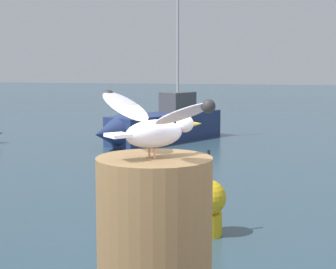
% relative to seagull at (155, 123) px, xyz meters
% --- Properties ---
extents(seagull, '(0.56, 0.56, 0.23)m').
position_rel_seagull_xyz_m(seagull, '(0.00, 0.00, 0.00)').
color(seagull, tan).
rests_on(seagull, mooring_post).
extents(boat_navy, '(3.64, 5.11, 4.63)m').
position_rel_seagull_xyz_m(boat_navy, '(-3.50, 15.94, -1.91)').
color(boat_navy, navy).
rests_on(boat_navy, ground_plane).
extents(channel_buoy, '(0.56, 0.56, 1.33)m').
position_rel_seagull_xyz_m(channel_buoy, '(-0.63, 6.47, -1.97)').
color(channel_buoy, yellow).
rests_on(channel_buoy, ground_plane).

